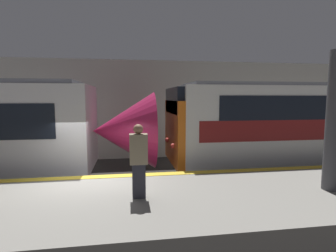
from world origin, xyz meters
name	(u,v)px	position (x,y,z in m)	size (l,w,h in m)	color
ground_plane	(94,213)	(0.00, 0.00, 0.00)	(120.00, 120.00, 0.00)	#282623
platform	(82,225)	(0.00, -1.77, 0.55)	(40.00, 3.54, 1.10)	gray
station_rear_barrier	(109,110)	(0.00, 6.72, 2.59)	(50.00, 0.15, 5.19)	#9E998E
support_pillar_near	(335,121)	(5.68, -1.96, 2.70)	(0.39, 0.39, 3.21)	#47474C
person_waiting	(139,159)	(1.20, -1.78, 1.93)	(0.38, 0.24, 1.59)	#2D2D38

